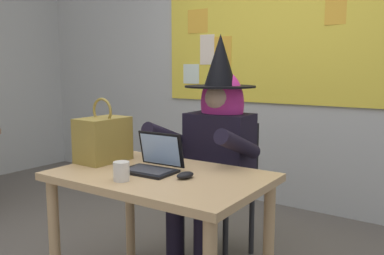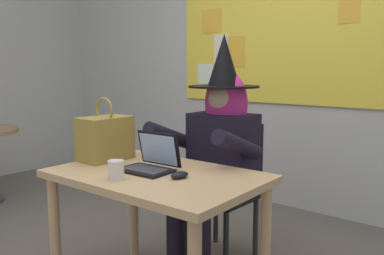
{
  "view_description": "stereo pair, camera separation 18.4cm",
  "coord_description": "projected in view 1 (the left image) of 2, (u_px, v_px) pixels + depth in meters",
  "views": [
    {
      "loc": [
        1.51,
        -1.61,
        1.27
      ],
      "look_at": [
        0.15,
        0.32,
        0.92
      ],
      "focal_mm": 38.23,
      "sensor_mm": 36.0,
      "label": 1
    },
    {
      "loc": [
        1.65,
        -1.5,
        1.27
      ],
      "look_at": [
        0.15,
        0.32,
        0.92
      ],
      "focal_mm": 38.23,
      "sensor_mm": 36.0,
      "label": 2
    }
  ],
  "objects": [
    {
      "name": "wall_back_bulletin",
      "position": [
        280.0,
        50.0,
        3.68
      ],
      "size": [
        6.31,
        2.1,
        2.83
      ],
      "color": "#B2B2AD",
      "rests_on": "ground"
    },
    {
      "name": "person_costumed",
      "position": [
        215.0,
        140.0,
        2.64
      ],
      "size": [
        0.61,
        0.7,
        1.48
      ],
      "rotation": [
        0.0,
        0.0,
        -1.52
      ],
      "color": "black",
      "rests_on": "ground"
    },
    {
      "name": "chair_at_desk",
      "position": [
        224.0,
        181.0,
        2.78
      ],
      "size": [
        0.43,
        0.43,
        0.9
      ],
      "rotation": [
        0.0,
        0.0,
        -1.59
      ],
      "color": "black",
      "rests_on": "ground"
    },
    {
      "name": "computer_mouse",
      "position": [
        185.0,
        175.0,
        2.04
      ],
      "size": [
        0.08,
        0.11,
        0.03
      ],
      "primitive_type": "ellipsoid",
      "rotation": [
        0.0,
        0.0,
        -0.16
      ],
      "color": "black",
      "rests_on": "desk_main"
    },
    {
      "name": "coffee_mug",
      "position": [
        121.0,
        171.0,
        2.0
      ],
      "size": [
        0.08,
        0.08,
        0.09
      ],
      "primitive_type": "cylinder",
      "color": "silver",
      "rests_on": "desk_main"
    },
    {
      "name": "laptop",
      "position": [
        153.0,
        162.0,
        2.19
      ],
      "size": [
        0.29,
        0.25,
        0.2
      ],
      "rotation": [
        0.0,
        0.0,
        0.05
      ],
      "color": "black",
      "rests_on": "desk_main"
    },
    {
      "name": "desk_main",
      "position": [
        160.0,
        192.0,
        2.16
      ],
      "size": [
        1.13,
        0.75,
        0.72
      ],
      "rotation": [
        0.0,
        0.0,
        0.03
      ],
      "color": "tan",
      "rests_on": "ground"
    },
    {
      "name": "handbag",
      "position": [
        103.0,
        139.0,
        2.41
      ],
      "size": [
        0.2,
        0.3,
        0.38
      ],
      "rotation": [
        0.0,
        0.0,
        -0.05
      ],
      "color": "olive",
      "rests_on": "desk_main"
    }
  ]
}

